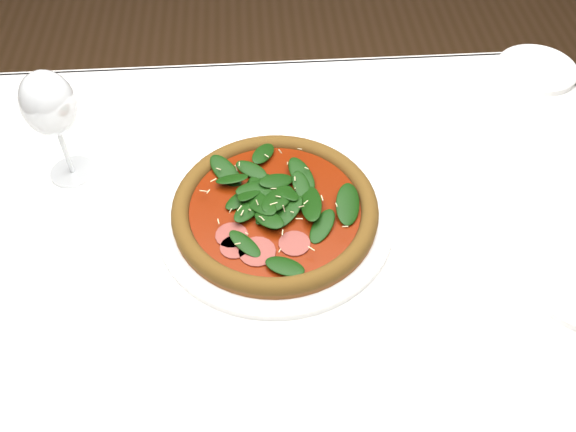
{
  "coord_description": "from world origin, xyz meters",
  "views": [
    {
      "loc": [
        0.02,
        -0.59,
        1.47
      ],
      "look_at": [
        0.06,
        0.01,
        0.77
      ],
      "focal_mm": 40.0,
      "sensor_mm": 36.0,
      "label": 1
    }
  ],
  "objects": [
    {
      "name": "saucer_far",
      "position": [
        0.54,
        0.34,
        0.76
      ],
      "size": [
        0.14,
        0.14,
        0.01
      ],
      "color": "white",
      "rests_on": "dining_table"
    },
    {
      "name": "wine_glass",
      "position": [
        -0.27,
        0.14,
        0.88
      ],
      "size": [
        0.08,
        0.08,
        0.19
      ],
      "color": "silver",
      "rests_on": "dining_table"
    },
    {
      "name": "plate",
      "position": [
        0.04,
        0.02,
        0.76
      ],
      "size": [
        0.35,
        0.35,
        0.01
      ],
      "color": "white",
      "rests_on": "dining_table"
    },
    {
      "name": "dining_table",
      "position": [
        0.0,
        0.0,
        0.65
      ],
      "size": [
        1.21,
        0.81,
        0.75
      ],
      "color": "silver",
      "rests_on": "ground"
    },
    {
      "name": "pizza",
      "position": [
        0.04,
        0.02,
        0.78
      ],
      "size": [
        0.32,
        0.32,
        0.04
      ],
      "rotation": [
        0.0,
        0.0,
        0.07
      ],
      "color": "#945A23",
      "rests_on": "plate"
    }
  ]
}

